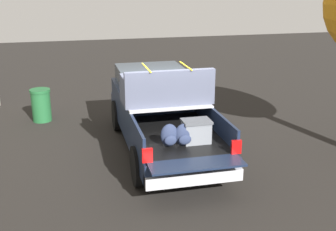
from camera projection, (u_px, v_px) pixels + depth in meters
name	position (u px, v px, depth m)	size (l,w,h in m)	color
ground_plane	(162.00, 150.00, 10.92)	(40.00, 40.00, 0.00)	black
pickup_truck	(159.00, 109.00, 10.94)	(6.05, 2.06, 2.23)	#162138
trash_can	(41.00, 105.00, 12.94)	(0.60, 0.60, 0.98)	#1E592D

